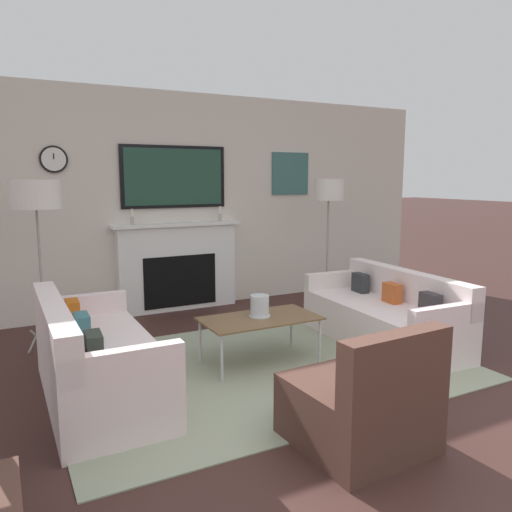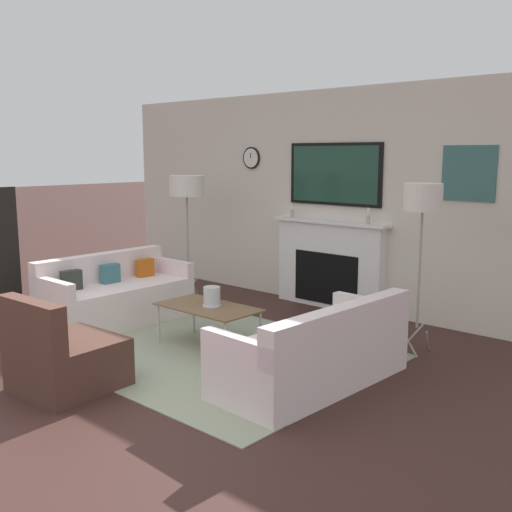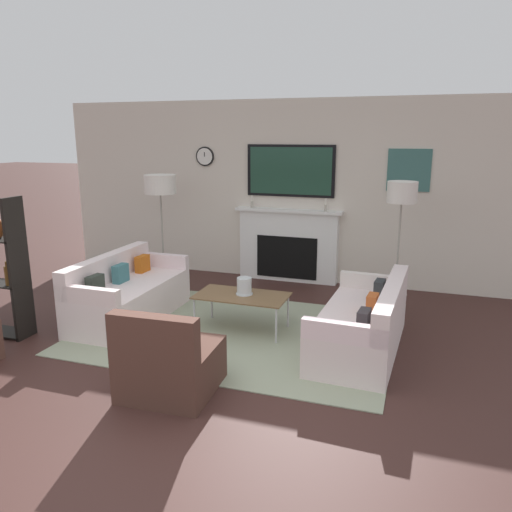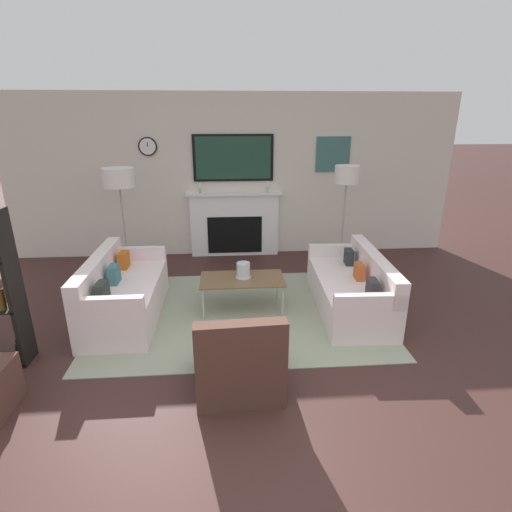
{
  "view_description": "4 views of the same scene",
  "coord_description": "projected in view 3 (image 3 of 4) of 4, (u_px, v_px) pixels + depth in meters",
  "views": [
    {
      "loc": [
        -1.99,
        -1.79,
        1.66
      ],
      "look_at": [
        0.25,
        2.5,
        0.9
      ],
      "focal_mm": 35.0,
      "sensor_mm": 36.0,
      "label": 1
    },
    {
      "loc": [
        4.22,
        -1.97,
        1.91
      ],
      "look_at": [
        0.25,
        2.48,
        0.89
      ],
      "focal_mm": 42.0,
      "sensor_mm": 36.0,
      "label": 2
    },
    {
      "loc": [
        1.9,
        -3.03,
        2.19
      ],
      "look_at": [
        0.16,
        2.15,
        0.86
      ],
      "focal_mm": 35.0,
      "sensor_mm": 36.0,
      "label": 3
    },
    {
      "loc": [
        -0.15,
        -2.57,
        2.35
      ],
      "look_at": [
        0.21,
        2.04,
        0.71
      ],
      "focal_mm": 28.0,
      "sensor_mm": 36.0,
      "label": 4
    }
  ],
  "objects": [
    {
      "name": "fireplace_wall",
      "position": [
        291.0,
        200.0,
        7.51
      ],
      "size": [
        7.56,
        0.28,
        2.7
      ],
      "color": "beige",
      "rests_on": "ground_plane"
    },
    {
      "name": "couch_left",
      "position": [
        127.0,
        295.0,
        6.04
      ],
      "size": [
        0.76,
        1.69,
        0.78
      ],
      "color": "silver",
      "rests_on": "ground_plane"
    },
    {
      "name": "floor_lamp_right",
      "position": [
        402.0,
        194.0,
        6.03
      ],
      "size": [
        0.36,
        0.36,
        1.65
      ],
      "color": "#9E998E",
      "rests_on": "ground_plane"
    },
    {
      "name": "couch_right",
      "position": [
        364.0,
        325.0,
        5.16
      ],
      "size": [
        0.85,
        1.81,
        0.72
      ],
      "color": "silver",
      "rests_on": "ground_plane"
    },
    {
      "name": "armchair",
      "position": [
        169.0,
        364.0,
        4.29
      ],
      "size": [
        0.79,
        0.79,
        0.8
      ],
      "color": "#4F3229",
      "rests_on": "ground_plane"
    },
    {
      "name": "coffee_table",
      "position": [
        242.0,
        297.0,
        5.64
      ],
      "size": [
        1.04,
        0.56,
        0.42
      ],
      "color": "brown",
      "rests_on": "ground_plane"
    },
    {
      "name": "area_rug",
      "position": [
        237.0,
        332.0,
        5.67
      ],
      "size": [
        3.45,
        2.46,
        0.01
      ],
      "color": "gray",
      "rests_on": "ground_plane"
    },
    {
      "name": "hurricane_candle",
      "position": [
        244.0,
        287.0,
        5.65
      ],
      "size": [
        0.19,
        0.19,
        0.19
      ],
      "color": "silver",
      "rests_on": "coffee_table"
    },
    {
      "name": "floor_lamp_left",
      "position": [
        160.0,
        186.0,
        7.06
      ],
      "size": [
        0.45,
        0.45,
        1.65
      ],
      "color": "#9E998E",
      "rests_on": "ground_plane"
    },
    {
      "name": "ground_plane",
      "position": [
        149.0,
        422.0,
        3.9
      ],
      "size": [
        60.0,
        60.0,
        0.0
      ],
      "primitive_type": "plane",
      "color": "#3D231F"
    }
  ]
}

